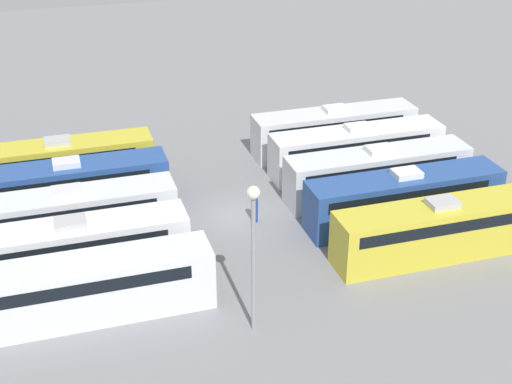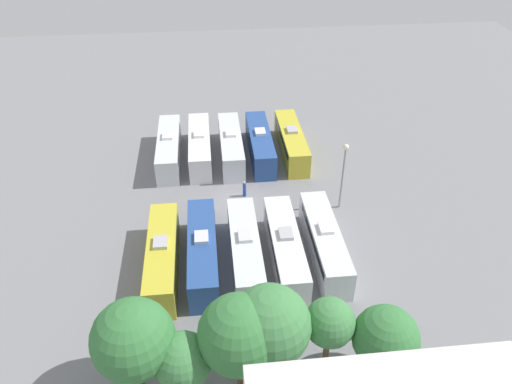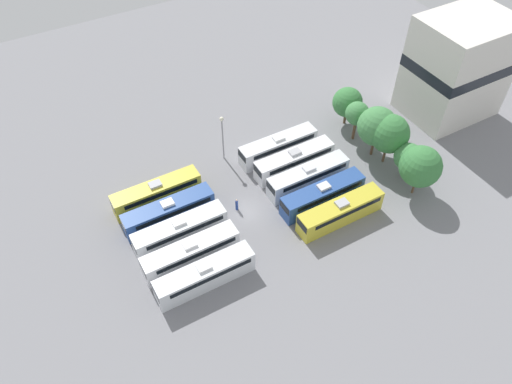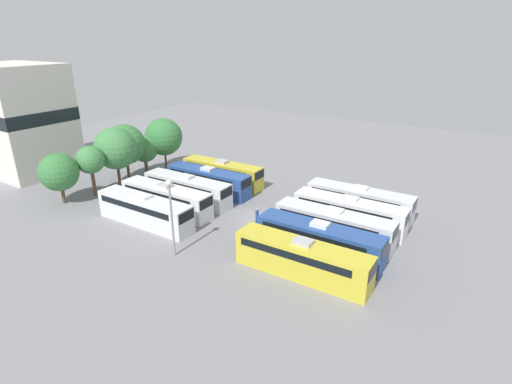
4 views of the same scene
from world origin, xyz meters
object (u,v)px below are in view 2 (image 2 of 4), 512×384
at_px(tree_4, 183,361).
at_px(tree_3, 239,335).
at_px(bus_4, 169,148).
at_px(light_pole, 344,165).
at_px(bus_1, 260,143).
at_px(tree_5, 133,340).
at_px(bus_0, 291,141).
at_px(bus_9, 162,256).
at_px(worker_person, 244,189).
at_px(bus_6, 285,247).
at_px(tree_1, 330,323).
at_px(bus_3, 200,146).
at_px(bus_8, 203,251).
at_px(tree_0, 386,338).
at_px(bus_5, 325,242).
at_px(bus_7, 245,250).
at_px(tree_2, 270,325).
at_px(bus_2, 231,145).

bearing_deg(tree_4, tree_3, -172.78).
bearing_deg(bus_4, light_pole, 147.41).
distance_m(bus_1, tree_5, 32.79).
relative_size(bus_0, light_pole, 1.58).
bearing_deg(bus_9, tree_3, 115.96).
relative_size(bus_1, worker_person, 6.44).
relative_size(bus_6, tree_1, 1.83).
xyz_separation_m(bus_1, bus_3, (7.24, -0.22, 0.00)).
height_order(bus_3, bus_8, same).
xyz_separation_m(bus_6, tree_1, (-1.16, 11.31, 3.02)).
height_order(bus_6, bus_8, same).
xyz_separation_m(worker_person, tree_0, (-7.56, 23.04, 3.10)).
height_order(bus_0, bus_3, same).
bearing_deg(bus_0, bus_3, -0.56).
xyz_separation_m(tree_1, tree_4, (9.93, 1.20, -1.06)).
xyz_separation_m(worker_person, light_pole, (-9.67, 3.02, 4.25)).
relative_size(bus_4, bus_5, 1.00).
bearing_deg(bus_7, tree_2, 93.06).
distance_m(tree_3, tree_4, 4.08).
bearing_deg(light_pole, tree_0, 83.97).
bearing_deg(bus_7, bus_3, -78.80).
bearing_deg(tree_1, bus_5, -102.01).
distance_m(light_pole, tree_5, 26.79).
bearing_deg(bus_1, bus_8, 68.81).
distance_m(bus_4, light_pole, 21.56).
height_order(bus_2, bus_9, same).
relative_size(tree_1, tree_5, 0.84).
relative_size(bus_5, tree_5, 1.54).
bearing_deg(bus_3, tree_4, 87.48).
bearing_deg(tree_3, bus_6, -112.63).
distance_m(light_pole, tree_2, 21.54).
distance_m(bus_1, bus_5, 18.93).
relative_size(bus_9, tree_4, 2.12).
xyz_separation_m(tree_1, tree_2, (4.12, 0.21, 0.52)).
bearing_deg(tree_0, light_pole, -96.03).
relative_size(bus_0, bus_7, 1.00).
relative_size(bus_7, tree_0, 1.90).
relative_size(bus_8, worker_person, 6.44).
bearing_deg(bus_7, bus_0, -110.95).
bearing_deg(bus_5, bus_6, 6.42).
xyz_separation_m(tree_1, tree_5, (13.01, 0.19, 0.23)).
bearing_deg(tree_1, bus_3, -74.37).
relative_size(bus_4, bus_9, 1.00).
relative_size(bus_3, bus_7, 1.00).
distance_m(bus_2, tree_2, 30.67).
height_order(tree_2, tree_4, tree_2).
relative_size(bus_7, tree_2, 1.48).
xyz_separation_m(bus_6, tree_0, (-4.81, 12.40, 2.29)).
distance_m(bus_5, tree_0, 13.06).
distance_m(bus_0, worker_person, 10.64).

